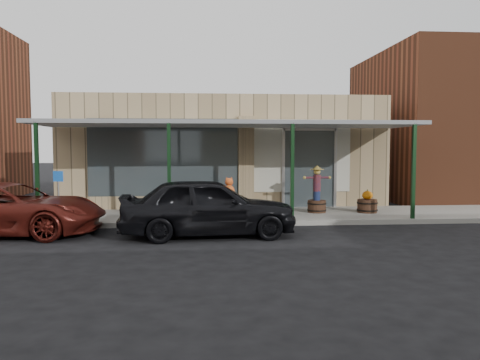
{
  "coord_description": "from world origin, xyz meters",
  "views": [
    {
      "loc": [
        -0.83,
        -11.44,
        2.3
      ],
      "look_at": [
        0.29,
        2.6,
        1.32
      ],
      "focal_mm": 35.0,
      "sensor_mm": 36.0,
      "label": 1
    }
  ],
  "objects": [
    {
      "name": "sidewalk",
      "position": [
        0.0,
        3.6,
        0.07
      ],
      "size": [
        40.0,
        3.2,
        0.15
      ],
      "primitive_type": "cube",
      "color": "gray",
      "rests_on": "ground"
    },
    {
      "name": "ground",
      "position": [
        0.0,
        0.0,
        0.0
      ],
      "size": [
        120.0,
        120.0,
        0.0
      ],
      "primitive_type": "plane",
      "color": "black",
      "rests_on": "ground"
    },
    {
      "name": "parked_sedan",
      "position": [
        -0.7,
        0.6,
        0.77
      ],
      "size": [
        4.63,
        2.11,
        1.54
      ],
      "rotation": [
        0.0,
        0.0,
        1.64
      ],
      "color": "black",
      "rests_on": "ground"
    },
    {
      "name": "barrel_pumpkin",
      "position": [
        4.59,
        3.54,
        0.42
      ],
      "size": [
        0.86,
        0.86,
        0.77
      ],
      "rotation": [
        0.0,
        0.0,
        0.43
      ],
      "color": "#49291D",
      "rests_on": "sidewalk"
    },
    {
      "name": "handicap_sign",
      "position": [
        -5.0,
        2.4,
        1.1
      ],
      "size": [
        0.3,
        0.09,
        1.47
      ],
      "rotation": [
        0.0,
        0.0,
        -0.24
      ],
      "color": "gray",
      "rests_on": "sidewalk"
    },
    {
      "name": "block_buildings_near",
      "position": [
        2.01,
        9.2,
        3.77
      ],
      "size": [
        61.0,
        8.0,
        8.0
      ],
      "color": "brown",
      "rests_on": "ground"
    },
    {
      "name": "awning",
      "position": [
        0.0,
        3.56,
        3.01
      ],
      "size": [
        12.0,
        3.0,
        3.04
      ],
      "color": "slate",
      "rests_on": "ground"
    },
    {
      "name": "barrel_scarecrow",
      "position": [
        2.93,
        3.71,
        0.68
      ],
      "size": [
        0.94,
        0.72,
        1.56
      ],
      "rotation": [
        0.0,
        0.0,
        -0.22
      ],
      "color": "#49291D",
      "rests_on": "sidewalk"
    },
    {
      "name": "car_maroon",
      "position": [
        -5.94,
        1.2,
        0.69
      ],
      "size": [
        5.12,
        2.66,
        1.38
      ],
      "primitive_type": "imported",
      "rotation": [
        0.0,
        0.0,
        1.49
      ],
      "color": "#531610",
      "rests_on": "ground"
    },
    {
      "name": "storefront",
      "position": [
        -0.0,
        8.16,
        2.09
      ],
      "size": [
        12.0,
        6.25,
        4.2
      ],
      "color": "tan",
      "rests_on": "ground"
    }
  ]
}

